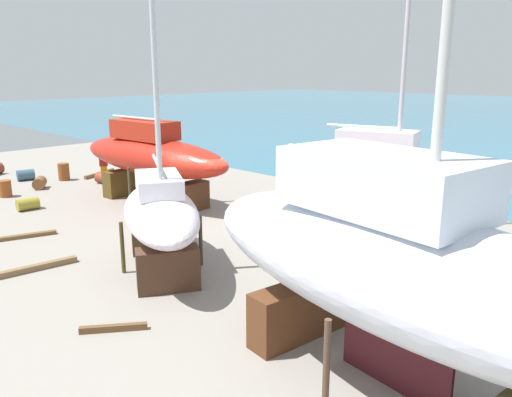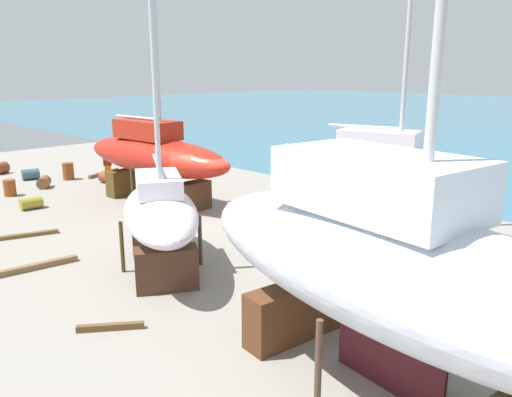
# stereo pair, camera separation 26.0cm
# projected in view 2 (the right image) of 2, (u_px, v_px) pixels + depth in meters

# --- Properties ---
(ground_plane) EXTENTS (47.72, 47.72, 0.00)m
(ground_plane) POSITION_uv_depth(u_px,v_px,m) (127.00, 237.00, 18.72)
(ground_plane) COLOR gray
(sailboat_small_center) EXTENTS (9.34, 3.10, 15.94)m
(sailboat_small_center) POSITION_uv_depth(u_px,v_px,m) (154.00, 155.00, 23.14)
(sailboat_small_center) COLOR #512F1B
(sailboat_small_center) RESTS_ON ground
(sailboat_mid_port) EXTENTS (8.34, 4.51, 13.79)m
(sailboat_mid_port) POSITION_uv_depth(u_px,v_px,m) (387.00, 172.00, 19.21)
(sailboat_mid_port) COLOR #4D2D28
(sailboat_mid_port) RESTS_ON ground
(sailboat_far_slipway) EXTENTS (6.56, 5.04, 9.42)m
(sailboat_far_slipway) POSITION_uv_depth(u_px,v_px,m) (160.00, 214.00, 15.44)
(sailboat_far_slipway) COLOR #482E1F
(sailboat_far_slipway) RESTS_ON ground
(sailboat_large_starboard) EXTENTS (10.57, 4.70, 15.79)m
(sailboat_large_starboard) POSITION_uv_depth(u_px,v_px,m) (393.00, 265.00, 9.29)
(sailboat_large_starboard) COLOR #4C3F22
(sailboat_large_starboard) RESTS_ON ground
(worker) EXTENTS (0.43, 0.50, 1.67)m
(worker) POSITION_uv_depth(u_px,v_px,m) (108.00, 164.00, 28.22)
(worker) COLOR orange
(worker) RESTS_ON ground
(barrel_tar_black) EXTENTS (0.88, 0.77, 0.61)m
(barrel_tar_black) POSITION_uv_depth(u_px,v_px,m) (107.00, 177.00, 27.59)
(barrel_tar_black) COLOR brown
(barrel_tar_black) RESTS_ON ground
(barrel_tipped_center) EXTENTS (0.71, 0.71, 0.94)m
(barrel_tipped_center) POSITION_uv_depth(u_px,v_px,m) (68.00, 171.00, 28.38)
(barrel_tipped_center) COLOR brown
(barrel_tipped_center) RESTS_ON ground
(barrel_rust_near) EXTENTS (0.78, 0.99, 0.60)m
(barrel_rust_near) POSITION_uv_depth(u_px,v_px,m) (31.00, 174.00, 28.40)
(barrel_rust_near) COLOR #345466
(barrel_rust_near) RESTS_ON ground
(barrel_rust_mid) EXTENTS (0.61, 0.94, 0.53)m
(barrel_rust_mid) POSITION_uv_depth(u_px,v_px,m) (31.00, 203.00, 22.46)
(barrel_rust_mid) COLOR olive
(barrel_rust_mid) RESTS_ON ground
(barrel_tipped_left) EXTENTS (1.08, 0.98, 0.59)m
(barrel_tipped_left) POSITION_uv_depth(u_px,v_px,m) (44.00, 182.00, 26.45)
(barrel_tipped_left) COLOR brown
(barrel_tipped_left) RESTS_ON ground
(barrel_ochre) EXTENTS (0.78, 0.78, 0.80)m
(barrel_ochre) POSITION_uv_depth(u_px,v_px,m) (10.00, 188.00, 24.74)
(barrel_ochre) COLOR brown
(barrel_ochre) RESTS_ON ground
(barrel_by_slipway) EXTENTS (0.95, 1.00, 0.67)m
(barrel_by_slipway) POSITION_uv_depth(u_px,v_px,m) (0.00, 168.00, 29.94)
(barrel_by_slipway) COLOR brown
(barrel_by_slipway) RESTS_ON ground
(timber_long_aft) EXTENTS (1.14, 2.39, 0.20)m
(timber_long_aft) POSITION_uv_depth(u_px,v_px,m) (104.00, 173.00, 29.71)
(timber_long_aft) COLOR brown
(timber_long_aft) RESTS_ON ground
(timber_plank_near) EXTENTS (0.57, 2.83, 0.18)m
(timber_plank_near) POSITION_uv_depth(u_px,v_px,m) (30.00, 268.00, 15.64)
(timber_plank_near) COLOR brown
(timber_plank_near) RESTS_ON ground
(timber_short_cross) EXTENTS (1.02, 2.60, 0.13)m
(timber_short_cross) POSITION_uv_depth(u_px,v_px,m) (20.00, 236.00, 18.68)
(timber_short_cross) COLOR brown
(timber_short_cross) RESTS_ON ground
(timber_long_fore) EXTENTS (1.04, 1.33, 0.16)m
(timber_long_fore) POSITION_uv_depth(u_px,v_px,m) (110.00, 327.00, 12.07)
(timber_long_fore) COLOR brown
(timber_long_fore) RESTS_ON ground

